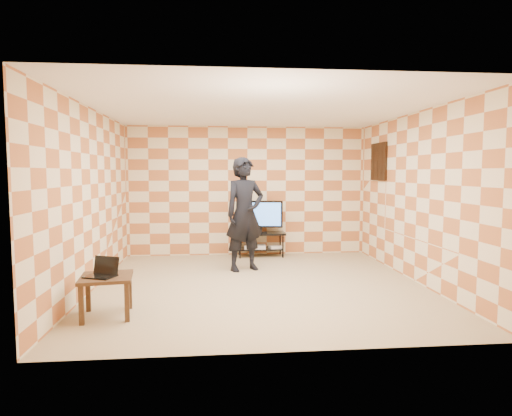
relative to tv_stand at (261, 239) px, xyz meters
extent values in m
plane|color=tan|center=(-0.25, -2.25, -0.37)|extent=(5.00, 5.00, 0.00)
cube|color=beige|center=(-0.25, 0.25, 0.98)|extent=(5.00, 0.02, 2.70)
cube|color=beige|center=(-0.25, -4.75, 0.98)|extent=(5.00, 0.02, 2.70)
cube|color=beige|center=(-2.75, -2.25, 0.98)|extent=(0.02, 5.00, 2.70)
cube|color=beige|center=(2.25, -2.25, 0.98)|extent=(0.02, 5.00, 2.70)
cube|color=white|center=(-0.25, -2.25, 2.33)|extent=(5.00, 5.00, 0.02)
cube|color=black|center=(2.22, -0.70, 1.58)|extent=(0.04, 0.72, 0.72)
cube|color=black|center=(2.22, -0.70, 1.58)|extent=(0.04, 0.03, 0.68)
cube|color=black|center=(2.22, -0.70, 1.58)|extent=(0.04, 0.68, 0.03)
cube|color=black|center=(0.00, 0.00, 0.11)|extent=(1.00, 0.45, 0.04)
cube|color=black|center=(0.00, 0.00, -0.21)|extent=(0.90, 0.40, 0.03)
cylinder|color=black|center=(-0.44, -0.18, -0.12)|extent=(0.03, 0.03, 0.50)
cylinder|color=black|center=(-0.44, 0.18, -0.12)|extent=(0.03, 0.03, 0.50)
cylinder|color=black|center=(0.44, -0.18, -0.12)|extent=(0.03, 0.03, 0.50)
cylinder|color=black|center=(0.44, 0.18, -0.12)|extent=(0.03, 0.03, 0.50)
cube|color=black|center=(0.00, 0.00, 0.15)|extent=(0.29, 0.21, 0.03)
cube|color=black|center=(0.00, 0.00, 0.20)|extent=(0.07, 0.06, 0.08)
cube|color=black|center=(0.00, 0.00, 0.52)|extent=(0.91, 0.18, 0.56)
cube|color=#3B71C5|center=(0.00, -0.03, 0.52)|extent=(0.81, 0.12, 0.48)
cube|color=silver|center=(-0.12, -0.02, -0.16)|extent=(0.47, 0.36, 0.07)
cube|color=silver|center=(0.30, -0.04, -0.17)|extent=(0.28, 0.23, 0.06)
cube|color=#311E11|center=(-2.25, -3.52, 0.11)|extent=(0.67, 0.67, 0.04)
cube|color=#311E11|center=(-2.46, -3.80, -0.14)|extent=(0.06, 0.06, 0.46)
cube|color=#311E11|center=(-2.53, -3.31, -0.14)|extent=(0.06, 0.06, 0.46)
cube|color=#311E11|center=(-1.97, -3.74, -0.14)|extent=(0.06, 0.06, 0.46)
cube|color=#311E11|center=(-2.03, -3.24, -0.14)|extent=(0.06, 0.06, 0.46)
cube|color=black|center=(-2.30, -3.58, 0.14)|extent=(0.41, 0.35, 0.02)
cube|color=black|center=(-2.26, -3.47, 0.25)|extent=(0.34, 0.19, 0.22)
imported|color=black|center=(-0.41, -1.22, 0.64)|extent=(0.86, 0.73, 2.01)
camera|label=1|loc=(-0.93, -8.74, 1.38)|focal=30.00mm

